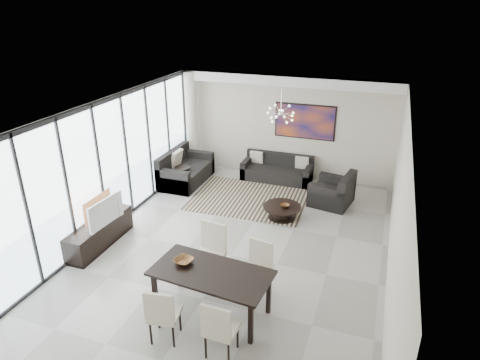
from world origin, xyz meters
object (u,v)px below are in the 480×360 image
at_px(tv_console, 99,233).
at_px(dining_table, 211,276).
at_px(sofa_main, 277,171).
at_px(coffee_table, 282,211).
at_px(television, 102,211).

xyz_separation_m(tv_console, dining_table, (3.04, -1.13, 0.44)).
distance_m(sofa_main, tv_console, 5.30).
xyz_separation_m(coffee_table, sofa_main, (-0.70, 2.19, 0.06)).
relative_size(tv_console, dining_table, 0.88).
relative_size(coffee_table, television, 0.92).
bearing_deg(dining_table, tv_console, 159.58).
relative_size(sofa_main, tv_console, 1.11).
distance_m(sofa_main, dining_table, 5.76).
bearing_deg(television, coffee_table, -47.90).
xyz_separation_m(sofa_main, tv_console, (-2.63, -4.60, 0.03)).
bearing_deg(dining_table, coffee_table, 85.39).
bearing_deg(tv_console, sofa_main, 60.21).
bearing_deg(tv_console, television, -0.98).
xyz_separation_m(coffee_table, tv_console, (-3.33, -2.41, 0.10)).
height_order(television, dining_table, television).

